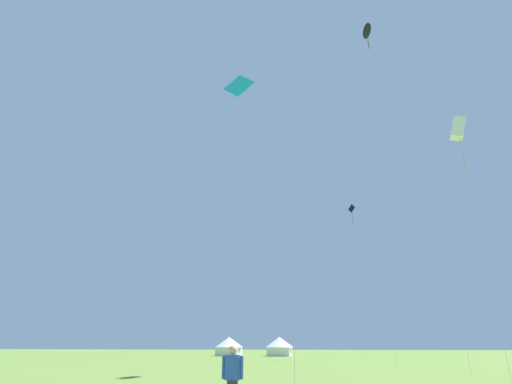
{
  "coord_description": "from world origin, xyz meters",
  "views": [
    {
      "loc": [
        7.79,
        -3.46,
        1.72
      ],
      "look_at": [
        0.0,
        32.0,
        15.58
      ],
      "focal_mm": 28.33,
      "sensor_mm": 36.0,
      "label": 1
    }
  ],
  "objects_px": {
    "person_spectator": "(232,382)",
    "festival_tent_right": "(229,345)",
    "kite_white_box": "(458,129)",
    "kite_black_parafoil": "(367,32)",
    "kite_black_diamond": "(352,215)",
    "festival_tent_center": "(279,345)",
    "kite_cyan_diamond": "(239,87)"
  },
  "relations": [
    {
      "from": "person_spectator",
      "to": "festival_tent_right",
      "type": "relative_size",
      "value": 0.35
    },
    {
      "from": "person_spectator",
      "to": "festival_tent_right",
      "type": "bearing_deg",
      "value": 106.07
    },
    {
      "from": "kite_cyan_diamond",
      "to": "festival_tent_center",
      "type": "height_order",
      "value": "kite_cyan_diamond"
    },
    {
      "from": "kite_white_box",
      "to": "kite_black_diamond",
      "type": "bearing_deg",
      "value": 99.87
    },
    {
      "from": "kite_white_box",
      "to": "kite_black_parafoil",
      "type": "height_order",
      "value": "kite_black_parafoil"
    },
    {
      "from": "kite_black_diamond",
      "to": "person_spectator",
      "type": "relative_size",
      "value": 12.78
    },
    {
      "from": "kite_black_diamond",
      "to": "festival_tent_right",
      "type": "relative_size",
      "value": 4.41
    },
    {
      "from": "kite_black_diamond",
      "to": "festival_tent_center",
      "type": "distance_m",
      "value": 28.06
    },
    {
      "from": "kite_black_parafoil",
      "to": "person_spectator",
      "type": "distance_m",
      "value": 43.79
    },
    {
      "from": "kite_white_box",
      "to": "person_spectator",
      "type": "relative_size",
      "value": 9.05
    },
    {
      "from": "person_spectator",
      "to": "festival_tent_center",
      "type": "distance_m",
      "value": 65.63
    },
    {
      "from": "kite_black_diamond",
      "to": "kite_cyan_diamond",
      "type": "bearing_deg",
      "value": -106.5
    },
    {
      "from": "kite_black_diamond",
      "to": "kite_black_parafoil",
      "type": "relative_size",
      "value": 0.63
    },
    {
      "from": "kite_black_diamond",
      "to": "person_spectator",
      "type": "xyz_separation_m",
      "value": [
        -4.76,
        -49.26,
        -19.4
      ]
    },
    {
      "from": "kite_black_diamond",
      "to": "festival_tent_right",
      "type": "bearing_deg",
      "value": 146.24
    },
    {
      "from": "kite_black_parafoil",
      "to": "person_spectator",
      "type": "relative_size",
      "value": 20.37
    },
    {
      "from": "kite_black_parafoil",
      "to": "person_spectator",
      "type": "height_order",
      "value": "kite_black_parafoil"
    },
    {
      "from": "festival_tent_center",
      "to": "festival_tent_right",
      "type": "bearing_deg",
      "value": 180.0
    },
    {
      "from": "festival_tent_right",
      "to": "festival_tent_center",
      "type": "relative_size",
      "value": 1.01
    },
    {
      "from": "kite_cyan_diamond",
      "to": "kite_black_diamond",
      "type": "distance_m",
      "value": 33.4
    },
    {
      "from": "kite_cyan_diamond",
      "to": "person_spectator",
      "type": "bearing_deg",
      "value": -74.81
    },
    {
      "from": "kite_white_box",
      "to": "kite_cyan_diamond",
      "type": "xyz_separation_m",
      "value": [
        -15.56,
        3.07,
        7.7
      ]
    },
    {
      "from": "kite_cyan_diamond",
      "to": "kite_black_parafoil",
      "type": "xyz_separation_m",
      "value": [
        12.19,
        9.48,
        12.15
      ]
    },
    {
      "from": "kite_white_box",
      "to": "festival_tent_right",
      "type": "xyz_separation_m",
      "value": [
        -29.58,
        50.72,
        -13.01
      ]
    },
    {
      "from": "kite_black_parafoil",
      "to": "festival_tent_right",
      "type": "bearing_deg",
      "value": 124.47
    },
    {
      "from": "kite_black_parafoil",
      "to": "kite_white_box",
      "type": "bearing_deg",
      "value": -74.96
    },
    {
      "from": "kite_black_parafoil",
      "to": "festival_tent_right",
      "type": "xyz_separation_m",
      "value": [
        -26.21,
        38.17,
        -32.86
      ]
    },
    {
      "from": "kite_cyan_diamond",
      "to": "kite_black_parafoil",
      "type": "relative_size",
      "value": 0.68
    },
    {
      "from": "person_spectator",
      "to": "kite_cyan_diamond",
      "type": "bearing_deg",
      "value": 105.19
    },
    {
      "from": "kite_black_diamond",
      "to": "festival_tent_right",
      "type": "height_order",
      "value": "kite_black_diamond"
    },
    {
      "from": "kite_white_box",
      "to": "kite_black_parafoil",
      "type": "xyz_separation_m",
      "value": [
        -3.37,
        12.55,
        19.85
      ]
    },
    {
      "from": "kite_black_diamond",
      "to": "kite_black_parafoil",
      "type": "xyz_separation_m",
      "value": [
        2.72,
        -22.47,
        14.42
      ]
    }
  ]
}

